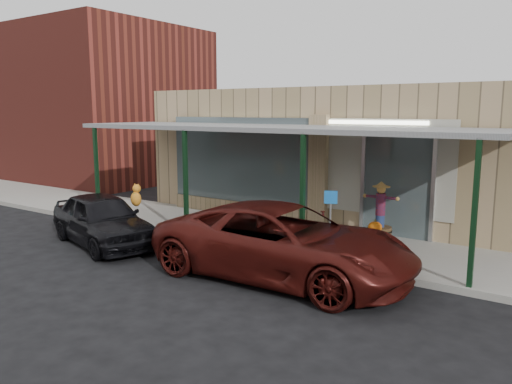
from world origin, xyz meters
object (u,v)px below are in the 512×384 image
Objects in this scene: barrel_scarecrow at (380,222)px; barrel_pumpkin at (375,239)px; parked_sedan at (103,219)px; handicap_sign at (330,213)px; car_maroon at (283,242)px.

barrel_scarecrow is 0.77m from barrel_pumpkin.
parked_sedan is at bearing -153.83° from barrel_pumpkin.
barrel_scarecrow is at bearing 45.88° from handicap_sign.
barrel_scarecrow reaches higher than barrel_pumpkin.
handicap_sign is at bearing -51.33° from parked_sedan.
barrel_scarecrow is 0.37× the size of parked_sedan.
barrel_pumpkin is 1.37m from handicap_sign.
barrel_scarecrow is 3.50m from car_maroon.
car_maroon is (5.31, 0.41, 0.09)m from parked_sedan.
car_maroon is at bearing -97.01° from barrel_scarecrow.
barrel_scarecrow is 0.28× the size of car_maroon.
barrel_scarecrow is at bearing 101.27° from barrel_pumpkin.
handicap_sign is (-0.64, -1.59, 0.43)m from barrel_scarecrow.
barrel_pumpkin is at bearing -71.63° from barrel_scarecrow.
barrel_pumpkin is at bearing 26.35° from handicap_sign.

